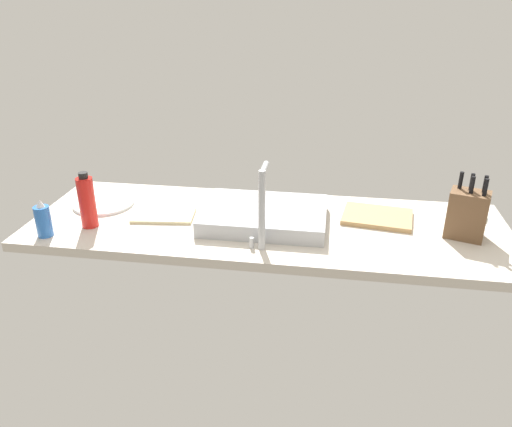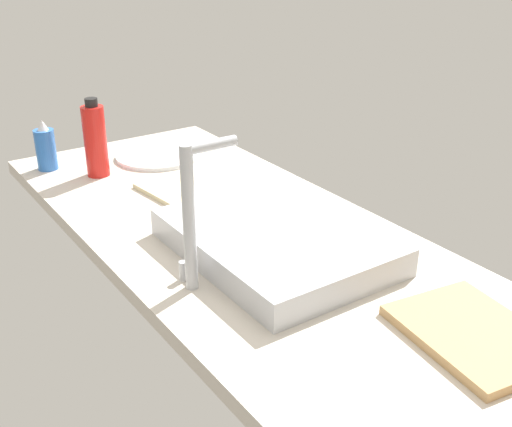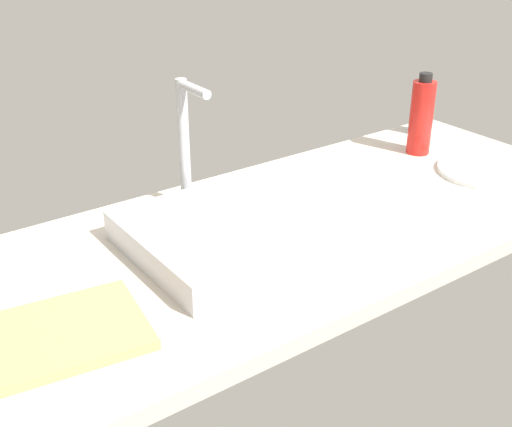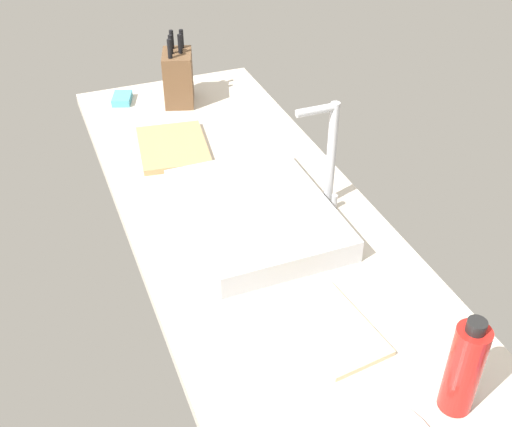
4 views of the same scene
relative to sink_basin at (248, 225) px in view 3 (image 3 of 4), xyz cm
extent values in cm
cube|color=beige|center=(-1.04, -0.35, -4.73)|extent=(182.07, 62.58, 3.50)
cube|color=#B7BABF|center=(0.00, 0.00, 0.00)|extent=(46.70, 34.78, 5.95)
cylinder|color=#B7BABF|center=(-1.96, 20.90, 11.36)|extent=(2.40, 2.40, 28.68)
cylinder|color=#B7BABF|center=(-1.96, 15.80, 24.70)|extent=(2.00, 10.21, 2.00)
cylinder|color=#B7BABF|center=(1.54, 20.90, -0.98)|extent=(1.60, 1.60, 4.00)
cube|color=tan|center=(-43.12, -10.17, -2.08)|extent=(28.72, 23.23, 1.80)
cylinder|color=blue|center=(77.30, 23.04, 2.75)|extent=(5.59, 5.59, 11.45)
cone|color=silver|center=(77.30, 23.04, 9.87)|extent=(3.07, 3.07, 2.80)
cylinder|color=red|center=(64.79, 13.02, 6.68)|extent=(6.13, 6.13, 19.32)
cylinder|color=black|center=(64.79, 13.02, 17.45)|extent=(3.37, 3.37, 2.20)
cylinder|color=white|center=(68.48, -6.92, -2.38)|extent=(24.80, 24.80, 1.20)
cube|color=beige|center=(39.93, 0.84, -2.38)|extent=(25.03, 16.83, 1.20)
camera|label=1|loc=(-23.49, 172.11, 80.03)|focal=35.12mm
camera|label=2|loc=(-96.18, 70.45, 61.26)|focal=45.01mm
camera|label=3|loc=(-67.78, -97.17, 61.24)|focal=46.57mm
camera|label=4|loc=(119.09, -47.34, 93.74)|focal=44.36mm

